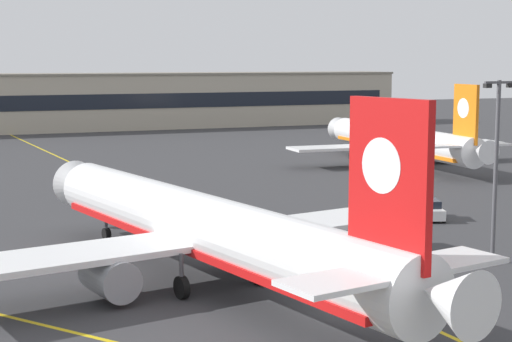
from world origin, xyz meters
name	(u,v)px	position (x,y,z in m)	size (l,w,h in m)	color
ground_plane	(351,312)	(0.00, 0.00, 0.00)	(400.00, 400.00, 0.00)	#353538
taxiway_centreline	(184,214)	(0.00, 30.00, 0.00)	(0.30, 180.00, 0.01)	yellow
taxiway_lead_in_stripe	(77,333)	(-14.00, 2.00, 0.00)	(0.30, 60.00, 0.01)	yellow
airliner_foreground	(205,229)	(-5.38, 8.08, 3.37)	(32.31, 41.21, 11.65)	white
airliner_background	(401,141)	(35.61, 52.49, 3.07)	(29.29, 37.77, 10.60)	white
apron_lamp_post	(496,168)	(13.79, 6.03, 6.28)	(2.24, 0.90, 11.96)	#515156
service_car_nearest	(429,210)	(18.44, 20.37, 0.77)	(3.14, 4.56, 1.79)	white
terminal_building	(29,103)	(-2.10, 120.97, 5.39)	(148.76, 12.40, 10.76)	#B2A893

